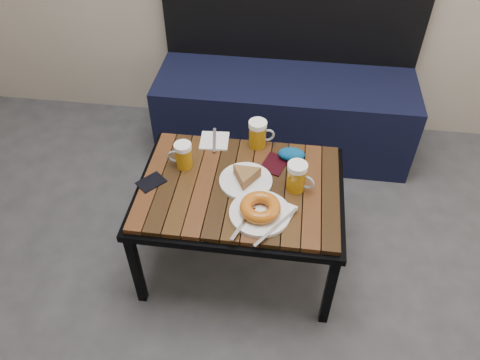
# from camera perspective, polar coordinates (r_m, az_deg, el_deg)

# --- Properties ---
(bench) EXTENTS (1.40, 0.50, 0.95)m
(bench) POSITION_cam_1_polar(r_m,az_deg,el_deg) (2.69, 5.43, 9.17)
(bench) COLOR black
(bench) RESTS_ON ground
(cafe_table) EXTENTS (0.84, 0.62, 0.47)m
(cafe_table) POSITION_cam_1_polar(r_m,az_deg,el_deg) (1.92, 0.00, -1.55)
(cafe_table) COLOR black
(cafe_table) RESTS_ON ground
(beer_mug_left) EXTENTS (0.11, 0.07, 0.12)m
(beer_mug_left) POSITION_cam_1_polar(r_m,az_deg,el_deg) (1.95, -6.96, 3.01)
(beer_mug_left) COLOR #A6700D
(beer_mug_left) RESTS_ON cafe_table
(beer_mug_centre) EXTENTS (0.12, 0.09, 0.13)m
(beer_mug_centre) POSITION_cam_1_polar(r_m,az_deg,el_deg) (2.04, 2.22, 5.66)
(beer_mug_centre) COLOR #A6700D
(beer_mug_centre) RESTS_ON cafe_table
(beer_mug_right) EXTENTS (0.12, 0.10, 0.13)m
(beer_mug_right) POSITION_cam_1_polar(r_m,az_deg,el_deg) (1.84, 6.98, 0.41)
(beer_mug_right) COLOR #A6700D
(beer_mug_right) RESTS_ON cafe_table
(plate_pie) EXTENTS (0.22, 0.22, 0.06)m
(plate_pie) POSITION_cam_1_polar(r_m,az_deg,el_deg) (1.88, 0.71, 0.24)
(plate_pie) COLOR white
(plate_pie) RESTS_ON cafe_table
(plate_bagel) EXTENTS (0.26, 0.29, 0.06)m
(plate_bagel) POSITION_cam_1_polar(r_m,az_deg,el_deg) (1.76, 2.46, -3.68)
(plate_bagel) COLOR white
(plate_bagel) RESTS_ON cafe_table
(napkin_left) EXTENTS (0.13, 0.17, 0.01)m
(napkin_left) POSITION_cam_1_polar(r_m,az_deg,el_deg) (2.09, -3.14, 4.81)
(napkin_left) COLOR white
(napkin_left) RESTS_ON cafe_table
(napkin_right) EXTENTS (0.16, 0.15, 0.01)m
(napkin_right) POSITION_cam_1_polar(r_m,az_deg,el_deg) (1.79, 4.45, -3.74)
(napkin_right) COLOR white
(napkin_right) RESTS_ON cafe_table
(passport_navy) EXTENTS (0.13, 0.13, 0.01)m
(passport_navy) POSITION_cam_1_polar(r_m,az_deg,el_deg) (1.93, -10.79, -0.26)
(passport_navy) COLOR black
(passport_navy) RESTS_ON cafe_table
(passport_burgundy) EXTENTS (0.13, 0.15, 0.01)m
(passport_burgundy) POSITION_cam_1_polar(r_m,az_deg,el_deg) (1.98, 4.21, 1.96)
(passport_burgundy) COLOR black
(passport_burgundy) RESTS_ON cafe_table
(knit_pouch) EXTENTS (0.12, 0.08, 0.05)m
(knit_pouch) POSITION_cam_1_polar(r_m,az_deg,el_deg) (2.00, 6.30, 3.14)
(knit_pouch) COLOR navy
(knit_pouch) RESTS_ON cafe_table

